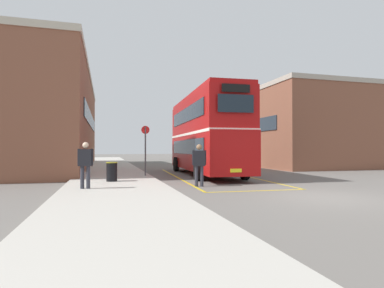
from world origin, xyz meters
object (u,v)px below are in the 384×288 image
object	(u,v)px
double_decker_bus	(205,134)
pedestrian_waiting_near	(85,162)
pedestrian_boarding	(199,162)
litter_bin	(112,172)
bus_stop_sign	(145,146)
single_deck_bus	(194,148)

from	to	relation	value
double_decker_bus	pedestrian_waiting_near	xyz separation A→B (m)	(-6.56, -6.08, -1.39)
double_decker_bus	pedestrian_boarding	distance (m)	6.01
pedestrian_waiting_near	pedestrian_boarding	bearing A→B (deg)	7.77
pedestrian_boarding	pedestrian_waiting_near	distance (m)	4.57
pedestrian_boarding	litter_bin	size ratio (longest dim) A/B	2.08
litter_bin	bus_stop_sign	size ratio (longest dim) A/B	0.32
pedestrian_boarding	pedestrian_waiting_near	size ratio (longest dim) A/B	1.05
double_decker_bus	litter_bin	xyz separation A→B (m)	(-5.57, -3.69, -1.94)
pedestrian_boarding	pedestrian_waiting_near	bearing A→B (deg)	-172.23
double_decker_bus	litter_bin	size ratio (longest dim) A/B	12.61
pedestrian_waiting_near	litter_bin	world-z (taller)	pedestrian_waiting_near
pedestrian_boarding	double_decker_bus	bearing A→B (deg)	69.58
double_decker_bus	bus_stop_sign	size ratio (longest dim) A/B	4.00
double_decker_bus	litter_bin	distance (m)	6.96
single_deck_bus	litter_bin	bearing A→B (deg)	-114.26
double_decker_bus	bus_stop_sign	world-z (taller)	double_decker_bus
single_deck_bus	pedestrian_waiting_near	world-z (taller)	single_deck_bus
pedestrian_boarding	litter_bin	bearing A→B (deg)	153.39
single_deck_bus	litter_bin	size ratio (longest dim) A/B	9.99
pedestrian_boarding	bus_stop_sign	size ratio (longest dim) A/B	0.66
single_deck_bus	pedestrian_boarding	size ratio (longest dim) A/B	4.80
double_decker_bus	bus_stop_sign	bearing A→B (deg)	-163.85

